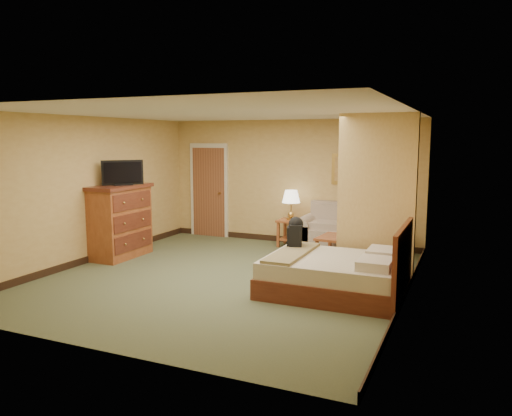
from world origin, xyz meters
The scene contains 17 objects.
floor centered at (0.00, 0.00, 0.00)m, with size 6.00×6.00×0.00m, color #4C5335.
ceiling centered at (0.00, 0.00, 2.60)m, with size 6.00×6.00×0.00m, color white.
back_wall centered at (0.00, 3.00, 1.30)m, with size 5.50×0.02×2.60m, color tan.
left_wall centered at (-2.75, 0.00, 1.30)m, with size 0.02×6.00×2.60m, color tan.
right_wall centered at (2.75, 0.00, 1.30)m, with size 0.02×6.00×2.60m, color tan.
partition centered at (2.15, 0.93, 1.30)m, with size 1.20×0.15×2.60m, color tan.
door centered at (-1.95, 2.96, 1.03)m, with size 0.94×0.16×2.10m.
baseboard centered at (0.00, 2.99, 0.06)m, with size 5.50×0.02×0.12m, color black.
loveseat centered at (1.28, 2.58, 0.31)m, with size 1.88×0.87×0.95m.
side_table centered at (0.13, 2.65, 0.37)m, with size 0.50×0.50×0.55m.
table_lamp centered at (0.13, 2.65, 1.02)m, with size 0.37×0.37×0.61m.
coffee_table centered at (1.43, 1.65, 0.35)m, with size 0.82×0.82×0.48m.
wall_picture centered at (1.28, 2.97, 1.60)m, with size 0.80×0.04×0.62m.
dresser centered at (-2.48, 0.47, 0.69)m, with size 0.67×1.27×1.36m.
tv centered at (-2.38, 0.47, 1.58)m, with size 0.53×0.61×0.46m.
bed centered at (1.82, -0.10, 0.29)m, with size 1.95×1.63×1.06m.
backpack centered at (1.04, 0.30, 0.78)m, with size 0.27×0.33×0.49m.
Camera 1 is at (3.51, -6.92, 2.22)m, focal length 35.00 mm.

